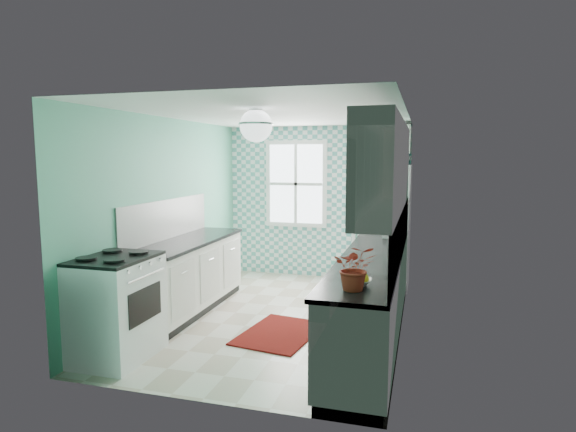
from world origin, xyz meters
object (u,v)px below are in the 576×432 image
(stove, at_px, (116,306))
(sink, at_px, (380,244))
(fridge, at_px, (382,226))
(ceiling_light, at_px, (256,125))
(potted_plant, at_px, (355,268))
(microwave, at_px, (384,154))
(fruit_bowl, at_px, (357,282))

(stove, xyz_separation_m, sink, (2.40, 1.98, 0.40))
(fridge, height_order, sink, fridge)
(ceiling_light, relative_size, stove, 0.35)
(potted_plant, bearing_deg, fridge, 91.40)
(ceiling_light, xyz_separation_m, sink, (1.20, 1.16, -1.39))
(sink, height_order, microwave, microwave)
(fridge, height_order, stove, fridge)
(fridge, distance_m, fruit_bowl, 3.52)
(potted_plant, bearing_deg, fruit_bowl, 90.00)
(fridge, bearing_deg, fruit_bowl, -91.82)
(ceiling_light, xyz_separation_m, microwave, (1.11, 2.62, -0.29))
(stove, xyz_separation_m, fruit_bowl, (2.40, -0.08, 0.44))
(ceiling_light, bearing_deg, microwave, 67.07)
(potted_plant, distance_m, microwave, 3.79)
(ceiling_light, xyz_separation_m, fridge, (1.11, 2.62, -1.38))
(fruit_bowl, relative_size, potted_plant, 0.63)
(sink, distance_m, potted_plant, 2.23)
(fruit_bowl, bearing_deg, sink, 89.90)
(fridge, height_order, fruit_bowl, fridge)
(fridge, bearing_deg, ceiling_light, -116.21)
(potted_plant, bearing_deg, stove, 174.22)
(stove, distance_m, microwave, 4.41)
(fridge, height_order, potted_plant, fridge)
(ceiling_light, bearing_deg, potted_plant, -41.40)
(stove, relative_size, microwave, 1.84)
(stove, relative_size, sink, 1.84)
(microwave, bearing_deg, fridge, 52.98)
(stove, height_order, sink, sink)
(potted_plant, bearing_deg, sink, 89.91)
(ceiling_light, height_order, stove, ceiling_light)
(ceiling_light, xyz_separation_m, stove, (-1.20, -0.82, -1.79))
(ceiling_light, distance_m, sink, 2.18)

